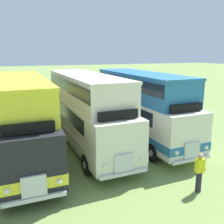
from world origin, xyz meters
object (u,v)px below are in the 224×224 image
(bus_fifth_in_row, at_px, (86,108))
(bus_fourth_in_row, at_px, (22,115))
(marshal_person, at_px, (199,172))
(bus_sixth_in_row, at_px, (142,104))

(bus_fifth_in_row, bearing_deg, bus_fourth_in_row, -172.44)
(bus_fifth_in_row, bearing_deg, marshal_person, -67.11)
(bus_sixth_in_row, bearing_deg, bus_fifth_in_row, 177.73)
(bus_sixth_in_row, relative_size, marshal_person, 5.71)
(bus_fifth_in_row, relative_size, marshal_person, 6.00)
(bus_fourth_in_row, xyz_separation_m, bus_fifth_in_row, (3.70, 0.49, -0.00))
(bus_fourth_in_row, bearing_deg, bus_fifth_in_row, 7.56)
(bus_fourth_in_row, xyz_separation_m, bus_sixth_in_row, (7.41, 0.34, -0.00))
(bus_fourth_in_row, distance_m, marshal_person, 9.28)
(bus_sixth_in_row, bearing_deg, bus_fourth_in_row, -177.34)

